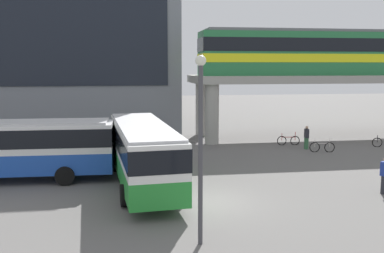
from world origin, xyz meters
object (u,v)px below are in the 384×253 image
train (348,52)px  bus_main (143,148)px  bus_secondary (8,145)px  bicycle_red (288,140)px  station_building (48,44)px  bicycle_silver (322,147)px  pedestrian_waiting_near_stop (306,138)px

train → bus_main: train is taller
train → bus_main: bearing=-142.7°
train → bus_secondary: (-25.32, -11.82, -5.28)m
bicycle_red → station_building: bearing=147.2°
station_building → bicycle_silver: bearing=-36.8°
bicycle_red → bicycle_silver: 3.35m
bus_secondary → pedestrian_waiting_near_stop: size_ratio=6.41×
bus_main → bus_secondary: 7.35m
train → bus_secondary: bearing=-155.0°
bicycle_red → pedestrian_waiting_near_stop: size_ratio=1.03×
station_building → bus_main: 25.15m
train → bicycle_silver: train is taller
station_building → bus_main: size_ratio=2.19×
train → bus_secondary: 28.44m
bus_main → bicycle_red: bus_main is taller
bicycle_red → bus_secondary: bearing=-156.7°
bus_secondary → pedestrian_waiting_near_stop: bearing=17.9°
train → pedestrian_waiting_near_stop: train is taller
station_building → bus_main: bearing=-70.4°
train → bicycle_red: (-6.62, -3.75, -6.91)m
train → pedestrian_waiting_near_stop: size_ratio=14.97×
bicycle_red → train: bearing=29.6°
train → bicycle_red: train is taller
bus_secondary → bus_main: bearing=-16.6°
bicycle_silver → bus_main: bearing=-151.4°
station_building → train: station_building is taller
station_building → train: size_ratio=0.95×
station_building → pedestrian_waiting_near_stop: (20.53, -14.59, -7.37)m
bus_main → pedestrian_waiting_near_stop: size_ratio=6.48×
bus_main → bicycle_silver: (13.02, 7.11, -1.63)m
bus_main → train: bearing=37.3°
train → bus_main: size_ratio=2.31×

